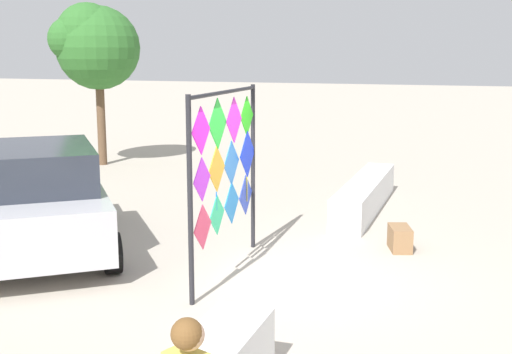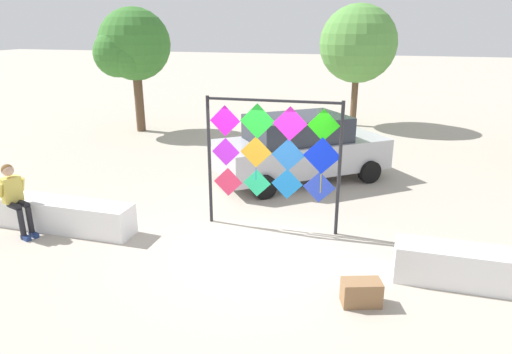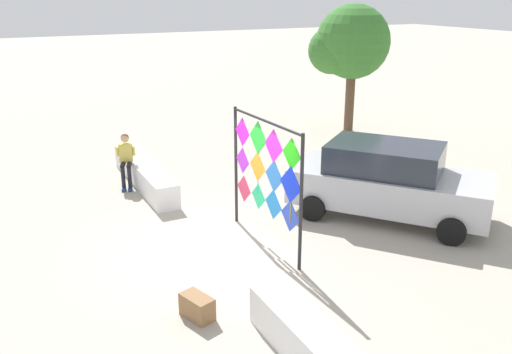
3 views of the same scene
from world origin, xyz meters
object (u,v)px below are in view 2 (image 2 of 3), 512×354
object	(u,v)px
kite_display_rack	(274,152)
parked_car	(301,148)
tree_far_right	(131,48)
tree_palm_like	(357,43)
cardboard_box_large	(361,293)
seated_vendor	(15,195)

from	to	relation	value
kite_display_rack	parked_car	bearing A→B (deg)	90.75
kite_display_rack	tree_far_right	distance (m)	10.54
tree_palm_like	cardboard_box_large	bearing A→B (deg)	-84.89
cardboard_box_large	tree_far_right	world-z (taller)	tree_far_right
seated_vendor	cardboard_box_large	distance (m)	6.93
cardboard_box_large	tree_far_right	size ratio (longest dim) A/B	0.13
tree_far_right	tree_palm_like	size ratio (longest dim) A/B	0.97
cardboard_box_large	kite_display_rack	bearing A→B (deg)	130.24
tree_palm_like	parked_car	bearing A→B (deg)	-96.02
tree_palm_like	kite_display_rack	bearing A→B (deg)	-94.00
cardboard_box_large	seated_vendor	bearing A→B (deg)	175.13
kite_display_rack	tree_far_right	bearing A→B (deg)	135.42
seated_vendor	parked_car	xyz separation A→B (m)	(4.86, 5.06, 0.03)
seated_vendor	parked_car	distance (m)	7.01
seated_vendor	cardboard_box_large	world-z (taller)	seated_vendor
kite_display_rack	parked_car	distance (m)	3.40
kite_display_rack	tree_far_right	xyz separation A→B (m)	(-7.42, 7.31, 1.59)
kite_display_rack	tree_far_right	size ratio (longest dim) A/B	0.58
kite_display_rack	cardboard_box_large	xyz separation A→B (m)	(1.97, -2.33, -1.47)
tree_far_right	parked_car	bearing A→B (deg)	-28.46
parked_car	cardboard_box_large	distance (m)	6.03
seated_vendor	cardboard_box_large	bearing A→B (deg)	-4.87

